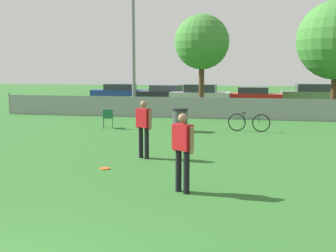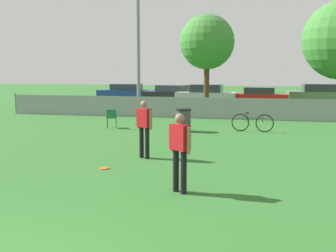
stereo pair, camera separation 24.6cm
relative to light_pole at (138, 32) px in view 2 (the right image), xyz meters
The scene contains 14 objects.
fence_backline 5.26m from the light_pole, 13.80° to the right, with size 21.05×0.07×1.21m.
light_pole is the anchor object (origin of this frame).
tree_near_pole 4.25m from the light_pole, 34.87° to the left, with size 3.21×3.21×5.74m.
player_defender_red 15.32m from the light_pole, 69.98° to the right, with size 0.50×0.43×1.68m.
player_thrower_red 11.94m from the light_pole, 72.47° to the right, with size 0.52×0.41×1.68m.
frisbee_disc 13.45m from the light_pole, 77.39° to the right, with size 0.27×0.27×0.03m.
folding_chair_sideline 6.60m from the light_pole, 86.46° to the right, with size 0.55×0.55×0.83m.
bicycle_sideline 9.06m from the light_pole, 37.66° to the right, with size 1.73×0.44×0.79m.
trash_bin 7.68m from the light_pole, 56.88° to the right, with size 0.65×0.65×0.95m.
parked_car_blue 11.92m from the light_pole, 111.83° to the left, with size 4.65×2.08×1.33m.
parked_car_dark 9.56m from the light_pole, 89.96° to the left, with size 4.33×2.40×1.34m.
parked_car_silver 8.81m from the light_pole, 69.30° to the left, with size 4.26×1.93×1.47m.
parked_car_red 11.01m from the light_pole, 50.80° to the left, with size 4.05×1.83×1.28m.
parked_car_olive 15.48m from the light_pole, 43.84° to the left, with size 4.58×1.94×1.46m.
Camera 2 is at (3.44, -3.66, 2.61)m, focal length 45.00 mm.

